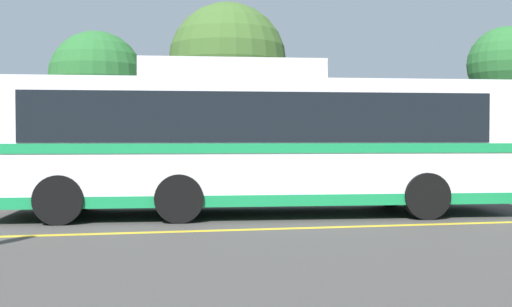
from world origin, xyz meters
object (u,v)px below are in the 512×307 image
object	(u,v)px
parked_car_3	(394,167)
transit_bus	(255,139)
tree_2	(228,62)
parked_car_2	(191,169)
tree_1	(506,65)
tree_3	(97,79)

from	to	relation	value
parked_car_3	transit_bus	bearing A→B (deg)	131.24
parked_car_3	tree_2	world-z (taller)	tree_2
parked_car_2	tree_2	world-z (taller)	tree_2
transit_bus	parked_car_2	xyz separation A→B (m)	(-1.06, 5.46, -0.98)
tree_1	tree_3	bearing A→B (deg)	174.91
parked_car_2	tree_2	distance (m)	7.33
tree_3	parked_car_2	bearing A→B (deg)	-54.41
tree_2	tree_3	xyz separation A→B (m)	(-5.14, -1.30, -0.90)
parked_car_2	transit_bus	bearing A→B (deg)	7.76
transit_bus	tree_3	world-z (taller)	tree_3
transit_bus	tree_1	size ratio (longest dim) A/B	1.91
tree_2	parked_car_2	bearing A→B (deg)	-108.81
parked_car_3	tree_3	bearing A→B (deg)	63.23
transit_bus	tree_2	size ratio (longest dim) A/B	1.63
parked_car_2	tree_3	world-z (taller)	tree_3
tree_1	tree_2	distance (m)	11.21
parked_car_3	parked_car_2	bearing A→B (deg)	87.07
parked_car_2	tree_3	bearing A→B (deg)	-147.68
transit_bus	parked_car_2	distance (m)	5.64
tree_2	transit_bus	bearing A→B (deg)	-94.56
tree_2	tree_1	bearing A→B (deg)	-14.06
tree_2	parked_car_3	bearing A→B (deg)	-50.66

